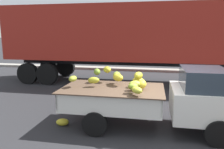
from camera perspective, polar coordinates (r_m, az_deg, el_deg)
ground at (r=6.16m, az=13.21°, el=-14.45°), size 220.00×220.00×0.00m
curb_strip at (r=15.52m, az=12.57°, el=1.09°), size 80.00×0.80×0.16m
pickup_truck at (r=6.18m, az=18.45°, el=-5.89°), size 5.00×1.85×1.70m
semi_trailer at (r=11.50m, az=2.06°, el=10.41°), size 12.05×2.82×3.95m
fallen_banana_bunch_near_tailgate at (r=6.57m, az=-12.69°, el=-11.91°), size 0.39×0.30×0.19m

